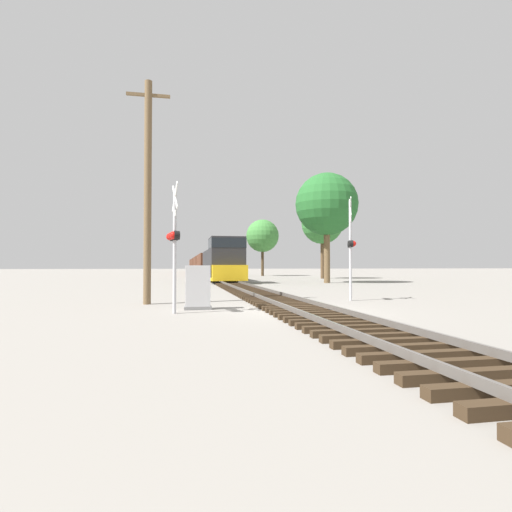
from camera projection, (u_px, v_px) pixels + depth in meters
ground_plane at (300, 311)px, 14.11m from camera, size 400.00×400.00×0.00m
rail_track_bed at (300, 307)px, 14.11m from camera, size 2.60×160.00×0.31m
freight_train at (202, 265)px, 76.42m from camera, size 3.10×89.49×4.19m
crossing_signal_near at (174, 239)px, 13.39m from camera, size 0.47×1.02×4.39m
crossing_signal_far at (351, 245)px, 18.30m from camera, size 0.59×1.00×4.74m
relay_cabinet at (198, 288)px, 14.63m from camera, size 0.99×0.51×1.62m
utility_pole at (148, 189)px, 16.71m from camera, size 1.80×0.31×9.40m
tree_far_right at (327, 205)px, 37.30m from camera, size 5.84×5.84×10.29m
tree_mid_background at (322, 223)px, 49.96m from camera, size 5.18×5.18×9.52m
tree_deep_background at (262, 236)px, 63.38m from camera, size 5.19×5.19×8.96m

